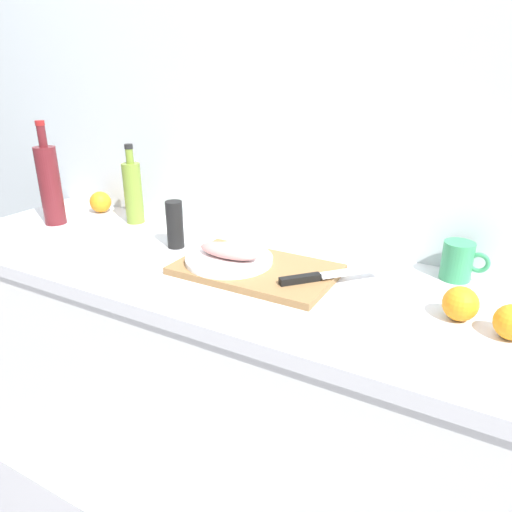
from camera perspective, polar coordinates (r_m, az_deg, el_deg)
ground_plane at (r=1.89m, az=-2.36°, el=-27.34°), size 12.00×12.00×0.00m
back_wall at (r=1.53m, az=3.48°, el=15.01°), size 3.20×0.05×2.50m
kitchen_counter at (r=1.58m, az=-2.63°, el=-16.65°), size 2.00×0.60×0.90m
cutting_board at (r=1.31m, az=0.00°, el=-1.62°), size 0.43×0.27×0.02m
white_plate at (r=1.34m, az=-3.23°, el=-0.40°), size 0.24×0.24×0.01m
fish_fillet at (r=1.33m, az=-3.25°, el=0.62°), size 0.18×0.08×0.04m
chef_knife at (r=1.24m, az=7.55°, el=-2.42°), size 0.22×0.23×0.02m
olive_oil_bottle at (r=1.76m, az=-14.49°, el=7.48°), size 0.06×0.06×0.28m
wine_bottle at (r=1.83m, az=-23.41°, el=7.91°), size 0.07×0.07×0.36m
coffee_mug_0 at (r=1.37m, az=23.01°, el=-0.54°), size 0.12×0.08×0.10m
orange_0 at (r=1.94m, az=-18.09°, el=6.15°), size 0.08×0.08×0.08m
orange_1 at (r=1.13m, az=28.30°, el=-6.98°), size 0.08×0.08×0.08m
orange_2 at (r=1.16m, az=23.24°, el=-5.25°), size 0.08×0.08×0.08m
pepper_mill at (r=1.49m, az=-9.67°, el=3.72°), size 0.05×0.05×0.15m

